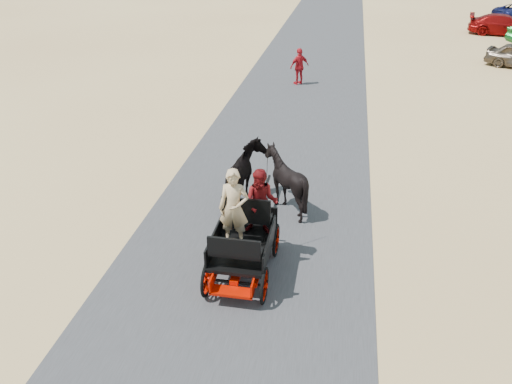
% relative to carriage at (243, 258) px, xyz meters
% --- Properties ---
extents(ground, '(140.00, 140.00, 0.00)m').
position_rel_carriage_xyz_m(ground, '(-0.07, -2.43, -0.36)').
color(ground, tan).
extents(road, '(6.00, 140.00, 0.01)m').
position_rel_carriage_xyz_m(road, '(-0.07, -2.43, -0.35)').
color(road, '#38383A').
rests_on(road, ground).
extents(carriage, '(1.30, 2.40, 0.72)m').
position_rel_carriage_xyz_m(carriage, '(0.00, 0.00, 0.00)').
color(carriage, black).
rests_on(carriage, ground).
extents(horse_left, '(0.91, 2.01, 1.70)m').
position_rel_carriage_xyz_m(horse_left, '(-0.55, 3.00, 0.49)').
color(horse_left, black).
rests_on(horse_left, ground).
extents(horse_right, '(1.37, 1.54, 1.70)m').
position_rel_carriage_xyz_m(horse_right, '(0.55, 3.00, 0.49)').
color(horse_right, black).
rests_on(horse_right, ground).
extents(driver_man, '(0.66, 0.43, 1.80)m').
position_rel_carriage_xyz_m(driver_man, '(-0.20, 0.05, 1.26)').
color(driver_man, tan).
rests_on(driver_man, carriage).
extents(passenger_woman, '(0.77, 0.60, 1.58)m').
position_rel_carriage_xyz_m(passenger_woman, '(0.30, 0.60, 1.15)').
color(passenger_woman, '#660C0F').
rests_on(passenger_woman, carriage).
extents(pedestrian, '(1.05, 0.96, 1.73)m').
position_rel_carriage_xyz_m(pedestrian, '(-0.30, 14.90, 0.50)').
color(pedestrian, '#B4141E').
rests_on(pedestrian, ground).
extents(car_c, '(4.91, 2.77, 1.34)m').
position_rel_carriage_xyz_m(car_c, '(12.33, 29.09, 0.31)').
color(car_c, maroon).
rests_on(car_c, ground).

